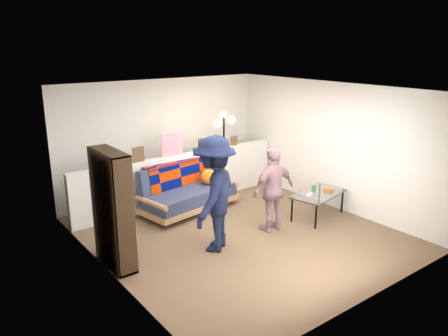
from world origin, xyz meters
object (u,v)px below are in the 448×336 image
Objects in this scene: coffee_table at (318,195)px; floor_lamp at (224,138)px; bookshelf at (113,213)px; person_right at (273,189)px; futon_sofa at (188,191)px; person_left at (214,194)px.

coffee_table is 2.12m from floor_lamp.
bookshelf is 3.16m from floor_lamp.
person_right reaches higher than coffee_table.
futon_sofa is 1.81m from person_right.
floor_lamp is 1.01× the size of person_left.
coffee_table is at bearing -64.84° from floor_lamp.
bookshelf is 1.51m from person_left.
bookshelf is at bearing -156.85° from floor_lamp.
floor_lamp is 2.23m from person_left.
person_left is (1.44, -0.44, 0.10)m from bookshelf.
person_right is at bearing -97.70° from floor_lamp.
coffee_table is (1.71, -1.73, 0.05)m from futon_sofa.
floor_lamp is at bearing -97.15° from person_right.
futon_sofa is at bearing -178.03° from floor_lamp.
futon_sofa is 2.36m from bookshelf.
futon_sofa is 1.37× the size of person_right.
person_left is (-2.26, 0.10, 0.47)m from coffee_table.
bookshelf is 1.17× the size of person_right.
floor_lamp reaches higher than coffee_table.
floor_lamp is (0.88, 0.03, 0.90)m from futon_sofa.
person_right reaches higher than futon_sofa.
futon_sofa is at bearing -144.61° from person_left.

